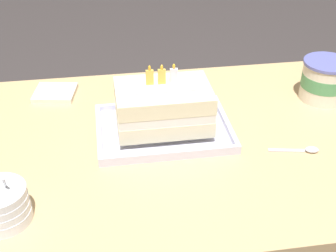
{
  "coord_description": "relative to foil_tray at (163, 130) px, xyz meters",
  "views": [
    {
      "loc": [
        -0.16,
        -0.96,
        1.37
      ],
      "look_at": [
        -0.01,
        0.02,
        0.72
      ],
      "focal_mm": 50.43,
      "sensor_mm": 36.0,
      "label": 1
    }
  ],
  "objects": [
    {
      "name": "ice_cream_tub",
      "position": [
        0.48,
        0.1,
        0.05
      ],
      "size": [
        0.13,
        0.13,
        0.12
      ],
      "color": "silver",
      "rests_on": "dining_table"
    },
    {
      "name": "bowl_stack",
      "position": [
        -0.37,
        -0.26,
        0.03
      ],
      "size": [
        0.12,
        0.12,
        0.12
      ],
      "color": "white",
      "rests_on": "dining_table"
    },
    {
      "name": "foil_tray",
      "position": [
        0.0,
        0.0,
        0.0
      ],
      "size": [
        0.34,
        0.25,
        0.02
      ],
      "color": "silver",
      "rests_on": "dining_table"
    },
    {
      "name": "napkin_pile",
      "position": [
        -0.29,
        0.24,
        0.0
      ],
      "size": [
        0.13,
        0.12,
        0.02
      ],
      "color": "silver",
      "rests_on": "dining_table"
    },
    {
      "name": "dining_table",
      "position": [
        0.02,
        -0.04,
        -0.11
      ],
      "size": [
        1.11,
        0.78,
        0.69
      ],
      "color": "tan",
      "rests_on": "ground_plane"
    },
    {
      "name": "serving_spoon_near_tray",
      "position": [
        0.33,
        -0.14,
        -0.0
      ],
      "size": [
        0.12,
        0.04,
        0.01
      ],
      "color": "silver",
      "rests_on": "dining_table"
    },
    {
      "name": "birthday_cake",
      "position": [
        0.0,
        0.0,
        0.07
      ],
      "size": [
        0.24,
        0.16,
        0.16
      ],
      "color": "beige",
      "rests_on": "foil_tray"
    }
  ]
}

